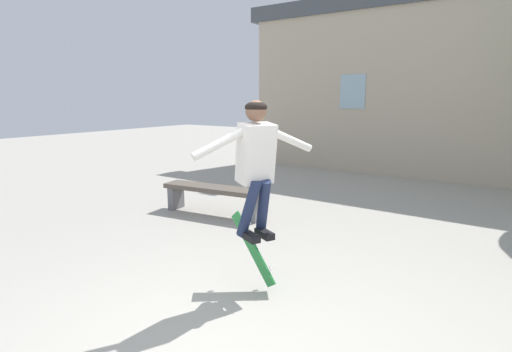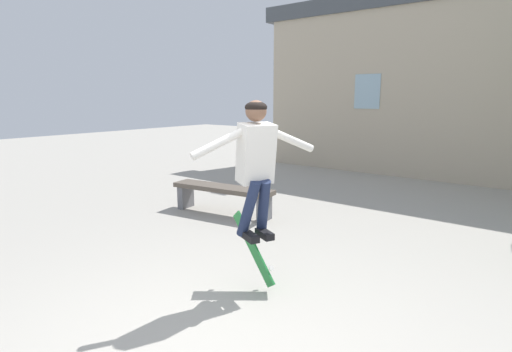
% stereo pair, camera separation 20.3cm
% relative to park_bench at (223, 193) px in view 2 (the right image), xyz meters
% --- Properties ---
extents(ground_plane, '(40.00, 40.00, 0.00)m').
position_rel_park_bench_xyz_m(ground_plane, '(2.60, -2.86, -0.37)').
color(ground_plane, '#A39E93').
extents(building_backdrop, '(11.02, 0.52, 5.98)m').
position_rel_park_bench_xyz_m(building_backdrop, '(2.56, 5.49, 2.08)').
color(building_backdrop, '#B7A88E').
rests_on(building_backdrop, ground_plane).
extents(park_bench, '(1.96, 0.67, 0.50)m').
position_rel_park_bench_xyz_m(park_bench, '(0.00, 0.00, 0.00)').
color(park_bench, brown).
rests_on(park_bench, ground_plane).
extents(skater, '(0.66, 1.26, 1.41)m').
position_rel_park_bench_xyz_m(skater, '(2.25, -1.94, 1.07)').
color(skater, silver).
extents(skateboard_flipping, '(0.65, 0.18, 0.80)m').
position_rel_park_bench_xyz_m(skateboard_flipping, '(2.16, -1.88, 0.07)').
color(skateboard_flipping, '#237F38').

